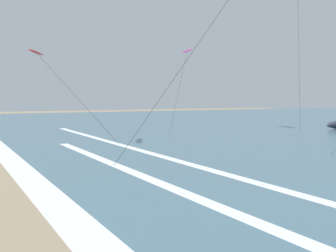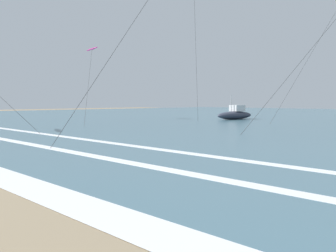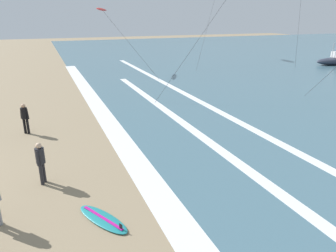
{
  "view_description": "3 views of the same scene",
  "coord_description": "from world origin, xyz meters",
  "px_view_note": "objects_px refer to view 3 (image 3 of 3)",
  "views": [
    {
      "loc": [
        8.89,
        6.03,
        3.1
      ],
      "look_at": [
        0.2,
        10.67,
        2.39
      ],
      "focal_mm": 44.21,
      "sensor_mm": 36.0,
      "label": 1
    },
    {
      "loc": [
        6.58,
        4.72,
        2.11
      ],
      "look_at": [
        -0.18,
        11.53,
        1.45
      ],
      "focal_mm": 39.69,
      "sensor_mm": 36.0,
      "label": 2
    },
    {
      "loc": [
        11.92,
        5.47,
        5.87
      ],
      "look_at": [
        1.14,
        9.75,
        1.79
      ],
      "focal_mm": 33.89,
      "sensor_mm": 36.0,
      "label": 3
    }
  ],
  "objects_px": {
    "surfer_left_far": "(25,116)",
    "surfboard_near_water": "(103,219)",
    "surfer_foreground_main": "(41,159)",
    "offshore_boat": "(336,60)",
    "kite_red_high_right": "(102,10)"
  },
  "relations": [
    {
      "from": "surfboard_near_water",
      "to": "offshore_boat",
      "type": "xyz_separation_m",
      "value": [
        -21.01,
        32.85,
        0.51
      ]
    },
    {
      "from": "surfboard_near_water",
      "to": "kite_red_high_right",
      "type": "height_order",
      "value": "kite_red_high_right"
    },
    {
      "from": "surfer_foreground_main",
      "to": "kite_red_high_right",
      "type": "relative_size",
      "value": 0.17
    },
    {
      "from": "surfer_foreground_main",
      "to": "surfer_left_far",
      "type": "distance_m",
      "value": 5.89
    },
    {
      "from": "kite_red_high_right",
      "to": "offshore_boat",
      "type": "bearing_deg",
      "value": 77.34
    },
    {
      "from": "surfer_left_far",
      "to": "surfboard_near_water",
      "type": "xyz_separation_m",
      "value": [
        8.91,
        2.28,
        -0.91
      ]
    },
    {
      "from": "surfer_foreground_main",
      "to": "surfboard_near_water",
      "type": "relative_size",
      "value": 0.75
    },
    {
      "from": "surfer_foreground_main",
      "to": "surfer_left_far",
      "type": "height_order",
      "value": "same"
    },
    {
      "from": "surfer_foreground_main",
      "to": "offshore_boat",
      "type": "relative_size",
      "value": 0.3
    },
    {
      "from": "surfer_left_far",
      "to": "surfboard_near_water",
      "type": "bearing_deg",
      "value": 14.35
    },
    {
      "from": "offshore_boat",
      "to": "kite_red_high_right",
      "type": "bearing_deg",
      "value": -102.66
    },
    {
      "from": "kite_red_high_right",
      "to": "surfboard_near_water",
      "type": "bearing_deg",
      "value": -11.33
    },
    {
      "from": "surfer_left_far",
      "to": "offshore_boat",
      "type": "distance_m",
      "value": 37.16
    },
    {
      "from": "surfer_left_far",
      "to": "surfboard_near_water",
      "type": "relative_size",
      "value": 0.75
    },
    {
      "from": "surfer_left_far",
      "to": "kite_red_high_right",
      "type": "height_order",
      "value": "kite_red_high_right"
    }
  ]
}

